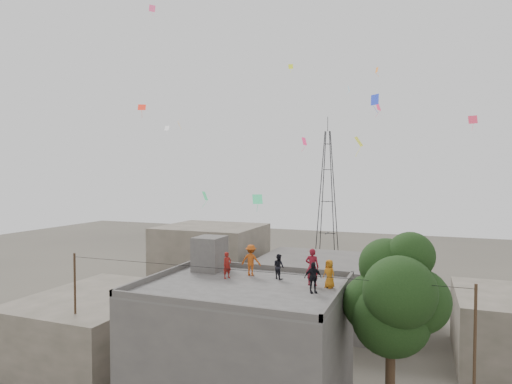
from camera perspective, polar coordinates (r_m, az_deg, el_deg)
main_building at (r=23.19m, az=-1.82°, el=-19.71°), size 10.00×8.00×6.10m
parapet at (r=22.20m, az=-1.83°, el=-12.02°), size 10.00×8.00×0.30m
stair_head_box at (r=25.66m, az=-6.18°, el=-8.16°), size 1.60×1.80×2.00m
neighbor_west at (r=30.77m, az=-20.25°, el=-16.33°), size 8.00×10.00×4.00m
neighbor_north at (r=35.61m, az=10.36°, el=-12.84°), size 12.00×9.00×5.00m
neighbor_northwest at (r=41.10m, az=-5.97°, el=-9.36°), size 9.00×8.00×7.00m
tree at (r=21.17m, az=18.06°, el=-13.24°), size 4.90×4.60×9.10m
utility_line at (r=21.65m, az=-1.91°, el=-19.13°), size 20.12×0.62×7.40m
transmission_tower at (r=61.14m, az=9.48°, el=-0.35°), size 2.97×2.97×20.01m
person_red_adult at (r=22.29m, az=7.50°, el=-9.88°), size 0.73×0.51×1.89m
person_orange_child at (r=22.00m, az=9.74°, el=-10.69°), size 0.82×0.72×1.41m
person_dark_child at (r=23.56m, az=3.05°, el=-9.88°), size 0.83×0.79×1.35m
person_dark_adult at (r=20.96m, az=7.59°, el=-11.24°), size 0.92×0.78×1.48m
person_orange_adult at (r=24.27m, az=-0.67°, el=-9.06°), size 1.15×0.70×1.73m
person_red_child at (r=23.70m, az=-3.86°, el=-9.71°), size 0.55×0.62×1.43m
kites at (r=27.43m, az=4.72°, el=10.12°), size 21.83×17.22×12.72m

